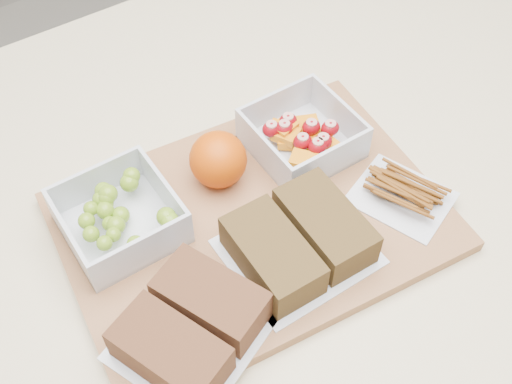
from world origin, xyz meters
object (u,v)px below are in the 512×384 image
fruit_container (302,137)px  orange (218,159)px  grape_container (120,216)px  pretzel_bag (403,192)px  sandwich_bag_center (299,241)px  sandwich_bag_left (191,326)px  cutting_board (253,222)px

fruit_container → orange: bearing=172.5°
grape_container → pretzel_bag: grape_container is taller
orange → fruit_container: bearing=-7.5°
sandwich_bag_center → pretzel_bag: (0.14, -0.01, -0.01)m
fruit_container → sandwich_bag_left: size_ratio=0.65×
sandwich_bag_left → orange: bearing=50.9°
fruit_container → pretzel_bag: bearing=-68.6°
cutting_board → pretzel_bag: pretzel_bag is taller
sandwich_bag_left → fruit_container: bearing=31.1°
cutting_board → sandwich_bag_center: sandwich_bag_center is taller
grape_container → sandwich_bag_center: 0.20m
fruit_container → pretzel_bag: 0.14m
orange → sandwich_bag_left: (-0.13, -0.16, -0.01)m
grape_container → fruit_container: bearing=-3.1°
cutting_board → sandwich_bag_center: size_ratio=2.80×
orange → pretzel_bag: bearing=-41.7°
grape_container → orange: orange is taller
sandwich_bag_left → pretzel_bag: size_ratio=1.36×
pretzel_bag → orange: bearing=138.3°
cutting_board → fruit_container: (0.11, 0.06, 0.03)m
grape_container → pretzel_bag: size_ratio=0.90×
orange → pretzel_bag: size_ratio=0.51×
grape_container → cutting_board: bearing=-28.2°
cutting_board → pretzel_bag: 0.18m
fruit_container → orange: orange is taller
sandwich_bag_center → pretzel_bag: size_ratio=1.13×
grape_container → pretzel_bag: 0.32m
grape_container → sandwich_bag_left: grape_container is taller
cutting_board → grape_container: 0.15m
grape_container → sandwich_bag_left: bearing=-90.5°
orange → sandwich_bag_left: 0.20m
cutting_board → fruit_container: 0.13m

